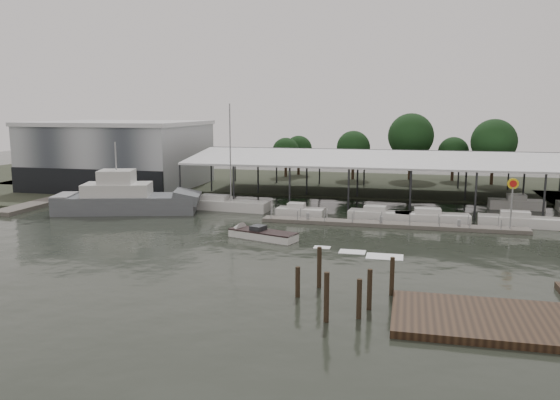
% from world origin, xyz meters
% --- Properties ---
extents(ground, '(200.00, 200.00, 0.00)m').
position_xyz_m(ground, '(0.00, 0.00, 0.00)').
color(ground, black).
rests_on(ground, ground).
extents(land_strip_far, '(140.00, 30.00, 0.30)m').
position_xyz_m(land_strip_far, '(0.00, 42.00, 0.10)').
color(land_strip_far, '#32382A').
rests_on(land_strip_far, ground).
extents(land_strip_west, '(20.00, 40.00, 0.30)m').
position_xyz_m(land_strip_west, '(-40.00, 30.00, 0.10)').
color(land_strip_west, '#32382A').
rests_on(land_strip_west, ground).
extents(storage_warehouse, '(24.50, 20.50, 10.50)m').
position_xyz_m(storage_warehouse, '(-28.00, 29.94, 5.29)').
color(storage_warehouse, '#A7ADB1').
rests_on(storage_warehouse, ground).
extents(covered_boat_shed, '(58.24, 24.00, 6.96)m').
position_xyz_m(covered_boat_shed, '(17.00, 28.00, 6.13)').
color(covered_boat_shed, silver).
rests_on(covered_boat_shed, ground).
extents(trawler_dock, '(3.00, 18.00, 0.50)m').
position_xyz_m(trawler_dock, '(-30.00, 14.00, 0.25)').
color(trawler_dock, '#5E5953').
rests_on(trawler_dock, ground).
extents(floating_dock, '(28.00, 2.00, 1.40)m').
position_xyz_m(floating_dock, '(15.00, 10.00, 0.20)').
color(floating_dock, '#5E5953').
rests_on(floating_dock, ground).
extents(shell_fuel_sign, '(1.10, 0.18, 5.55)m').
position_xyz_m(shell_fuel_sign, '(27.00, 9.99, 3.93)').
color(shell_fuel_sign, gray).
rests_on(shell_fuel_sign, ground).
extents(boardwalk_platform, '(15.00, 12.00, 0.50)m').
position_xyz_m(boardwalk_platform, '(24.55, -15.27, 0.20)').
color(boardwalk_platform, '#362416').
rests_on(boardwalk_platform, ground).
extents(grey_trawler, '(17.94, 9.40, 8.84)m').
position_xyz_m(grey_trawler, '(-16.42, 10.72, 1.58)').
color(grey_trawler, '#595E63').
rests_on(grey_trawler, ground).
extents(white_sailboat, '(10.75, 3.47, 13.29)m').
position_xyz_m(white_sailboat, '(-5.36, 15.15, 0.65)').
color(white_sailboat, silver).
rests_on(white_sailboat, ground).
extents(speedboat_underway, '(18.03, 7.44, 2.00)m').
position_xyz_m(speedboat_underway, '(2.56, 1.56, 0.39)').
color(speedboat_underway, silver).
rests_on(speedboat_underway, ground).
extents(moored_cruiser_0, '(5.61, 2.46, 1.70)m').
position_xyz_m(moored_cruiser_0, '(4.55, 12.86, 0.61)').
color(moored_cruiser_0, silver).
rests_on(moored_cruiser_0, ground).
extents(moored_cruiser_1, '(7.13, 2.93, 1.70)m').
position_xyz_m(moored_cruiser_1, '(13.60, 13.06, 0.61)').
color(moored_cruiser_1, silver).
rests_on(moored_cruiser_1, ground).
extents(moored_cruiser_2, '(8.13, 2.65, 1.70)m').
position_xyz_m(moored_cruiser_2, '(19.33, 12.87, 0.61)').
color(moored_cruiser_2, silver).
rests_on(moored_cruiser_2, ground).
extents(moored_cruiser_3, '(8.63, 2.87, 1.70)m').
position_xyz_m(moored_cruiser_3, '(28.42, 13.19, 0.61)').
color(moored_cruiser_3, silver).
rests_on(moored_cruiser_3, ground).
extents(mooring_pilings, '(6.44, 6.45, 3.64)m').
position_xyz_m(mooring_pilings, '(12.91, -14.74, 1.03)').
color(mooring_pilings, '#37291B').
rests_on(mooring_pilings, ground).
extents(horizon_tree_line, '(68.43, 12.08, 11.71)m').
position_xyz_m(horizon_tree_line, '(23.90, 47.58, 6.34)').
color(horizon_tree_line, '#322116').
rests_on(horizon_tree_line, ground).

